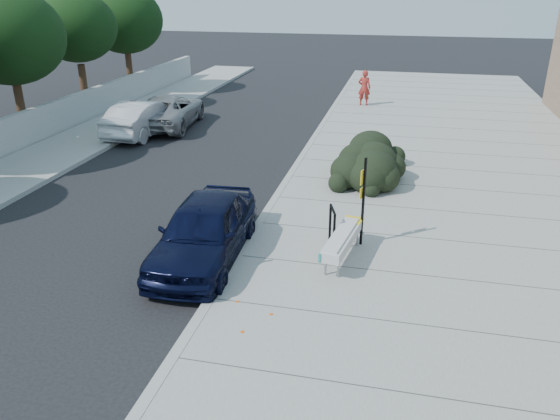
# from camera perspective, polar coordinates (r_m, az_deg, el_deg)

# --- Properties ---
(ground) EXTENTS (120.00, 120.00, 0.00)m
(ground) POSITION_cam_1_polar(r_m,az_deg,el_deg) (13.49, -4.39, -5.30)
(ground) COLOR black
(ground) RESTS_ON ground
(sidewalk_near) EXTENTS (11.20, 50.00, 0.15)m
(sidewalk_near) POSITION_cam_1_polar(r_m,az_deg,el_deg) (17.59, 18.38, 0.78)
(sidewalk_near) COLOR gray
(sidewalk_near) RESTS_ON ground
(sidewalk_far) EXTENTS (3.00, 50.00, 0.15)m
(sidewalk_far) POSITION_cam_1_polar(r_m,az_deg,el_deg) (21.88, -24.85, 4.08)
(sidewalk_far) COLOR gray
(sidewalk_far) RESTS_ON ground
(curb_near) EXTENTS (0.22, 50.00, 0.17)m
(curb_near) POSITION_cam_1_polar(r_m,az_deg,el_deg) (17.86, 0.29, 2.36)
(curb_near) COLOR #9E9E99
(curb_near) RESTS_ON ground
(curb_far) EXTENTS (0.22, 50.00, 0.17)m
(curb_far) POSITION_cam_1_polar(r_m,az_deg,el_deg) (21.01, -21.58, 3.91)
(curb_far) COLOR #9E9E99
(curb_far) RESTS_ON ground
(tree_far_d) EXTENTS (4.60, 4.60, 6.16)m
(tree_far_d) POSITION_cam_1_polar(r_m,az_deg,el_deg) (26.04, -26.57, 15.88)
(tree_far_d) COLOR #332114
(tree_far_d) RESTS_ON ground
(tree_far_e) EXTENTS (4.00, 4.00, 5.90)m
(tree_far_e) POSITION_cam_1_polar(r_m,az_deg,el_deg) (30.10, -20.56, 17.45)
(tree_far_e) COLOR #332114
(tree_far_e) RESTS_ON ground
(tree_far_f) EXTENTS (4.40, 4.40, 6.07)m
(tree_far_f) POSITION_cam_1_polar(r_m,az_deg,el_deg) (34.41, -15.95, 18.52)
(tree_far_f) COLOR #332114
(tree_far_f) RESTS_ON ground
(bench) EXTENTS (0.81, 2.29, 0.68)m
(bench) POSITION_cam_1_polar(r_m,az_deg,el_deg) (13.04, 6.57, -3.04)
(bench) COLOR gray
(bench) RESTS_ON sidewalk_near
(bike_rack) EXTENTS (0.25, 0.66, 1.00)m
(bike_rack) POSITION_cam_1_polar(r_m,az_deg,el_deg) (13.71, 5.48, -1.35)
(bike_rack) COLOR black
(bike_rack) RESTS_ON sidewalk_near
(sign_post) EXTENTS (0.13, 0.26, 2.30)m
(sign_post) POSITION_cam_1_polar(r_m,az_deg,el_deg) (13.55, 8.68, 1.47)
(sign_post) COLOR black
(sign_post) RESTS_ON sidewalk_near
(hedge) EXTENTS (2.39, 4.00, 1.42)m
(hedge) POSITION_cam_1_polar(r_m,az_deg,el_deg) (18.73, 9.41, 5.54)
(hedge) COLOR black
(hedge) RESTS_ON sidewalk_near
(sedan_navy) EXTENTS (2.06, 4.69, 1.57)m
(sedan_navy) POSITION_cam_1_polar(r_m,az_deg,el_deg) (13.28, -7.94, -2.15)
(sedan_navy) COLOR black
(sedan_navy) RESTS_ON ground
(wagon_silver) EXTENTS (1.87, 4.71, 1.52)m
(wagon_silver) POSITION_cam_1_polar(r_m,az_deg,el_deg) (25.02, -14.12, 9.34)
(wagon_silver) COLOR silver
(wagon_silver) RESTS_ON ground
(suv_silver) EXTENTS (3.02, 5.54, 1.47)m
(suv_silver) POSITION_cam_1_polar(r_m,az_deg,el_deg) (26.25, -11.60, 10.12)
(suv_silver) COLOR gray
(suv_silver) RESTS_ON ground
(pedestrian) EXTENTS (0.69, 0.48, 1.83)m
(pedestrian) POSITION_cam_1_polar(r_m,az_deg,el_deg) (29.94, 8.80, 12.51)
(pedestrian) COLOR maroon
(pedestrian) RESTS_ON sidewalk_near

